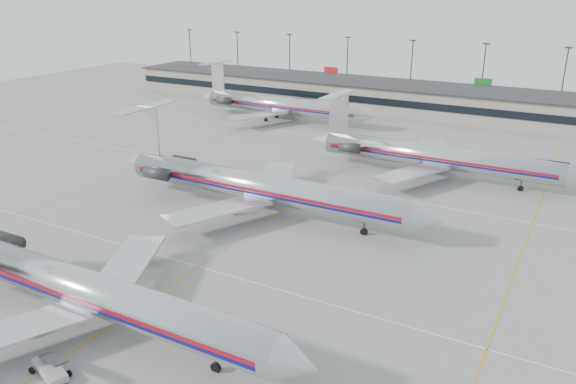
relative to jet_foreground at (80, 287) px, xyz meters
The scene contains 9 objects.
ground 5.42m from the jet_foreground, 51.03° to the left, with size 260.00×260.00×0.00m, color gray.
apron_markings 13.94m from the jet_foreground, 78.76° to the left, with size 160.00×0.15×0.02m, color silver.
terminal 101.26m from the jet_foreground, 88.51° to the left, with size 162.00×17.00×6.25m.
light_mast_row 115.40m from the jet_foreground, 88.69° to the left, with size 163.60×0.40×15.28m.
jet_foreground is the anchor object (origin of this frame).
jet_second_row 29.64m from the jet_foreground, 90.52° to the left, with size 48.03×28.28×12.57m.
jet_third_row 57.49m from the jet_foreground, 73.83° to the left, with size 43.33×26.65×11.85m.
jet_back_row 81.12m from the jet_foreground, 107.39° to the left, with size 43.98×27.05×12.02m.
belt_loader 8.05m from the jet_foreground, 61.33° to the right, with size 4.76×2.58×2.44m.
Camera 1 is at (34.53, -32.38, 28.59)m, focal length 35.00 mm.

